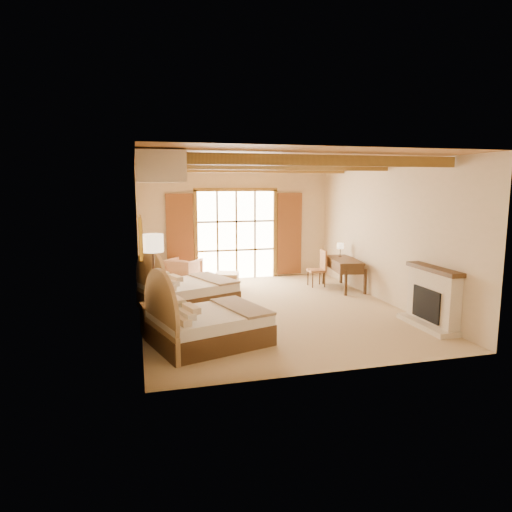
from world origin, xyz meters
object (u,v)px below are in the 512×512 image
object	(u,v)px
bed_near	(202,323)
bed_far	(182,291)
desk	(343,273)
nightstand	(156,320)
armchair	(184,272)

from	to	relation	value
bed_near	bed_far	size ratio (longest dim) A/B	0.94
bed_near	desk	world-z (taller)	bed_near
bed_near	bed_far	bearing A→B (deg)	75.00
bed_near	bed_far	distance (m)	2.46
nightstand	desk	size ratio (longest dim) A/B	0.38
nightstand	armchair	world-z (taller)	armchair
nightstand	desk	distance (m)	5.52
armchair	nightstand	bearing A→B (deg)	114.41
armchair	desk	size ratio (longest dim) A/B	0.52
nightstand	armchair	bearing A→B (deg)	68.03
bed_near	armchair	xyz separation A→B (m)	(0.19, 4.78, 0.00)
desk	armchair	bearing A→B (deg)	167.31
desk	nightstand	bearing A→B (deg)	-143.71
bed_near	armchair	world-z (taller)	bed_near
bed_far	armchair	world-z (taller)	bed_far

